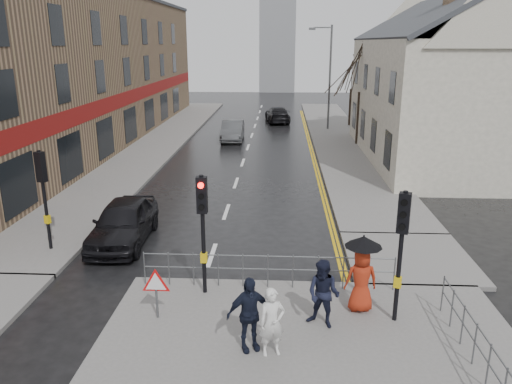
# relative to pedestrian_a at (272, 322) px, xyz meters

# --- Properties ---
(ground) EXTENTS (120.00, 120.00, 0.00)m
(ground) POSITION_rel_pedestrian_a_xyz_m (-2.14, 2.60, -0.94)
(ground) COLOR black
(ground) RESTS_ON ground
(near_pavement) EXTENTS (10.00, 9.00, 0.14)m
(near_pavement) POSITION_rel_pedestrian_a_xyz_m (0.86, -0.90, -0.87)
(near_pavement) COLOR #605E5B
(near_pavement) RESTS_ON ground
(left_pavement) EXTENTS (4.00, 44.00, 0.14)m
(left_pavement) POSITION_rel_pedestrian_a_xyz_m (-8.64, 25.60, -0.87)
(left_pavement) COLOR #605E5B
(left_pavement) RESTS_ON ground
(right_pavement) EXTENTS (4.00, 40.00, 0.14)m
(right_pavement) POSITION_rel_pedestrian_a_xyz_m (4.36, 27.60, -0.87)
(right_pavement) COLOR #605E5B
(right_pavement) RESTS_ON ground
(pavement_bridge_right) EXTENTS (4.00, 4.20, 0.14)m
(pavement_bridge_right) POSITION_rel_pedestrian_a_xyz_m (4.36, 5.60, -0.87)
(pavement_bridge_right) COLOR #605E5B
(pavement_bridge_right) RESTS_ON ground
(building_left_terrace) EXTENTS (8.00, 42.00, 10.00)m
(building_left_terrace) POSITION_rel_pedestrian_a_xyz_m (-14.14, 24.60, 4.06)
(building_left_terrace) COLOR #83654C
(building_left_terrace) RESTS_ON ground
(building_right_cream) EXTENTS (9.00, 16.40, 10.10)m
(building_right_cream) POSITION_rel_pedestrian_a_xyz_m (9.86, 20.60, 3.84)
(building_right_cream) COLOR beige
(building_right_cream) RESTS_ON ground
(church_tower) EXTENTS (5.00, 5.00, 18.00)m
(church_tower) POSITION_rel_pedestrian_a_xyz_m (-0.64, 64.60, 8.06)
(church_tower) COLOR gray
(church_tower) RESTS_ON ground
(traffic_signal_near_left) EXTENTS (0.28, 0.27, 3.40)m
(traffic_signal_near_left) POSITION_rel_pedestrian_a_xyz_m (-1.94, 2.79, 1.52)
(traffic_signal_near_left) COLOR black
(traffic_signal_near_left) RESTS_ON near_pavement
(traffic_signal_near_right) EXTENTS (0.34, 0.33, 3.40)m
(traffic_signal_near_right) POSITION_rel_pedestrian_a_xyz_m (3.06, 1.59, 1.52)
(traffic_signal_near_right) COLOR black
(traffic_signal_near_right) RESTS_ON near_pavement
(traffic_signal_far_left) EXTENTS (0.34, 0.33, 3.40)m
(traffic_signal_far_left) POSITION_rel_pedestrian_a_xyz_m (-7.63, 5.60, 1.52)
(traffic_signal_far_left) COLOR black
(traffic_signal_far_left) RESTS_ON left_pavement
(guard_railing_front) EXTENTS (7.14, 0.04, 1.00)m
(guard_railing_front) POSITION_rel_pedestrian_a_xyz_m (-0.19, 3.20, -0.08)
(guard_railing_front) COLOR #595B5E
(guard_railing_front) RESTS_ON near_pavement
(guard_railing_side) EXTENTS (0.04, 4.54, 1.00)m
(guard_railing_side) POSITION_rel_pedestrian_a_xyz_m (4.36, -0.15, -0.09)
(guard_railing_side) COLOR #595B5E
(guard_railing_side) RESTS_ON near_pavement
(warning_sign) EXTENTS (0.80, 0.07, 1.35)m
(warning_sign) POSITION_rel_pedestrian_a_xyz_m (-2.94, 1.39, 0.10)
(warning_sign) COLOR #595B5E
(warning_sign) RESTS_ON near_pavement
(street_lamp) EXTENTS (1.83, 0.25, 8.00)m
(street_lamp) POSITION_rel_pedestrian_a_xyz_m (3.68, 30.60, 3.77)
(street_lamp) COLOR #595B5E
(street_lamp) RESTS_ON right_pavement
(tree_near) EXTENTS (2.40, 2.40, 6.58)m
(tree_near) POSITION_rel_pedestrian_a_xyz_m (5.36, 24.60, 4.20)
(tree_near) COLOR #2D2219
(tree_near) RESTS_ON right_pavement
(tree_far) EXTENTS (2.40, 2.40, 5.64)m
(tree_far) POSITION_rel_pedestrian_a_xyz_m (5.86, 32.60, 3.48)
(tree_far) COLOR #2D2219
(tree_far) RESTS_ON right_pavement
(pedestrian_a) EXTENTS (0.67, 0.53, 1.60)m
(pedestrian_a) POSITION_rel_pedestrian_a_xyz_m (0.00, 0.00, 0.00)
(pedestrian_a) COLOR silver
(pedestrian_a) RESTS_ON near_pavement
(pedestrian_b) EXTENTS (1.04, 0.96, 1.73)m
(pedestrian_b) POSITION_rel_pedestrian_a_xyz_m (1.22, 1.23, 0.07)
(pedestrian_b) COLOR black
(pedestrian_b) RESTS_ON near_pavement
(pedestrian_with_umbrella) EXTENTS (0.96, 0.96, 2.07)m
(pedestrian_with_umbrella) POSITION_rel_pedestrian_a_xyz_m (2.25, 2.05, 0.32)
(pedestrian_with_umbrella) COLOR #A42913
(pedestrian_with_umbrella) RESTS_ON near_pavement
(pedestrian_d) EXTENTS (1.13, 0.81, 1.78)m
(pedestrian_d) POSITION_rel_pedestrian_a_xyz_m (-0.53, 0.17, 0.09)
(pedestrian_d) COLOR black
(pedestrian_d) RESTS_ON near_pavement
(car_parked) EXTENTS (1.92, 4.53, 1.53)m
(car_parked) POSITION_rel_pedestrian_a_xyz_m (-5.40, 6.60, -0.18)
(car_parked) COLOR black
(car_parked) RESTS_ON ground
(car_mid) EXTENTS (1.61, 4.35, 1.42)m
(car_mid) POSITION_rel_pedestrian_a_xyz_m (-3.40, 25.99, -0.23)
(car_mid) COLOR #3F4143
(car_mid) RESTS_ON ground
(car_far) EXTENTS (2.48, 4.89, 1.36)m
(car_far) POSITION_rel_pedestrian_a_xyz_m (-0.24, 34.72, -0.26)
(car_far) COLOR black
(car_far) RESTS_ON ground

